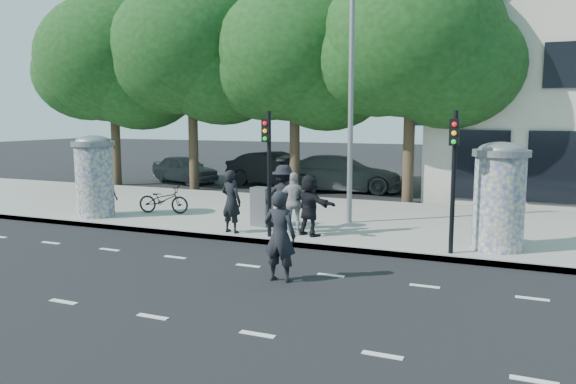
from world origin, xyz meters
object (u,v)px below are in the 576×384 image
at_px(ped_b, 231,201).
at_px(car_left, 185,169).
at_px(ad_column_right, 499,194).
at_px(street_lamp, 351,70).
at_px(ped_a, 105,191).
at_px(ped_d, 284,197).
at_px(man_road, 280,236).
at_px(ad_column_left, 94,174).
at_px(traffic_pole_near, 268,161).
at_px(traffic_pole_far, 454,167).
at_px(car_mid, 275,169).
at_px(ped_e, 294,203).
at_px(cabinet_right, 485,224).
at_px(bicycle, 164,200).
at_px(cabinet_left, 261,207).
at_px(ped_f, 309,205).
at_px(car_right, 341,173).

height_order(ped_b, car_left, ped_b).
relative_size(ad_column_right, street_lamp, 0.33).
distance_m(ped_a, ped_d, 6.37).
distance_m(ad_column_right, man_road, 5.79).
height_order(ad_column_right, ped_d, ad_column_right).
height_order(ad_column_left, traffic_pole_near, traffic_pole_near).
xyz_separation_m(traffic_pole_far, ped_d, (-4.86, 1.16, -1.14)).
height_order(ad_column_right, car_mid, ad_column_right).
distance_m(ad_column_left, ped_b, 5.43).
xyz_separation_m(ped_d, ped_e, (0.49, -0.37, -0.08)).
height_order(cabinet_right, car_left, car_left).
xyz_separation_m(bicycle, cabinet_left, (4.03, -0.72, 0.12)).
bearing_deg(traffic_pole_far, ped_b, 178.69).
height_order(ad_column_right, ped_f, ad_column_right).
xyz_separation_m(traffic_pole_far, ped_e, (-4.37, 0.79, -1.22)).
bearing_deg(cabinet_right, traffic_pole_near, -142.30).
distance_m(ped_b, bicycle, 4.15).
height_order(man_road, car_right, man_road).
relative_size(street_lamp, ped_e, 4.67).
xyz_separation_m(traffic_pole_far, car_right, (-6.22, 10.87, -1.41)).
height_order(bicycle, car_mid, car_mid).
bearing_deg(traffic_pole_near, car_left, 132.07).
bearing_deg(ad_column_right, street_lamp, 156.27).
bearing_deg(man_road, ad_column_left, -26.37).
height_order(ad_column_right, cabinet_right, ad_column_right).
xyz_separation_m(ad_column_right, ped_f, (-4.85, -0.30, -0.54)).
height_order(cabinet_left, car_right, car_right).
height_order(traffic_pole_far, car_mid, traffic_pole_far).
xyz_separation_m(street_lamp, ped_e, (-0.97, -2.05, -3.79)).
bearing_deg(ped_a, car_mid, -103.22).
distance_m(ped_d, car_right, 9.81).
bearing_deg(traffic_pole_near, cabinet_left, 122.63).
bearing_deg(cabinet_left, street_lamp, 42.46).
bearing_deg(ped_f, bicycle, 8.15).
bearing_deg(cabinet_left, ped_e, -14.16).
bearing_deg(ped_e, man_road, 92.69).
bearing_deg(car_right, bicycle, 148.78).
distance_m(ad_column_right, bicycle, 10.78).
bearing_deg(cabinet_left, car_left, 141.76).
bearing_deg(man_road, ped_a, -28.39).
distance_m(traffic_pole_near, car_right, 11.05).
bearing_deg(street_lamp, ped_a, -166.62).
relative_size(ped_b, car_left, 0.43).
distance_m(ped_b, cabinet_left, 1.28).
height_order(street_lamp, ped_b, street_lamp).
distance_m(bicycle, car_right, 9.47).
distance_m(ad_column_right, car_right, 12.32).
bearing_deg(traffic_pole_far, street_lamp, 140.12).
distance_m(ad_column_right, ped_d, 5.88).
xyz_separation_m(traffic_pole_far, car_left, (-14.78, 11.06, -1.52)).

